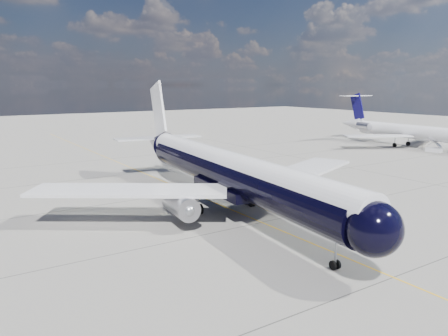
# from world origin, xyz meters

# --- Properties ---
(ground) EXTENTS (320.00, 320.00, 0.00)m
(ground) POSITION_xyz_m (0.00, 30.00, 0.00)
(ground) COLOR gray
(ground) RESTS_ON ground
(taxiway_centerline) EXTENTS (0.16, 160.00, 0.01)m
(taxiway_centerline) POSITION_xyz_m (0.00, 25.00, 0.00)
(taxiway_centerline) COLOR #E7AF0C
(taxiway_centerline) RESTS_ON ground
(main_airliner) EXTENTS (39.66, 48.52, 14.02)m
(main_airliner) POSITION_xyz_m (-0.53, 15.82, 4.35)
(main_airliner) COLOR black
(main_airliner) RESTS_ON ground
(regional_jet) EXTENTS (29.54, 33.95, 11.50)m
(regional_jet) POSITION_xyz_m (59.47, 36.99, 3.63)
(regional_jet) COLOR silver
(regional_jet) RESTS_ON ground
(boarding_stair) EXTENTS (2.73, 3.17, 3.08)m
(boarding_stair) POSITION_xyz_m (58.03, 27.37, 0.57)
(boarding_stair) COLOR silver
(boarding_stair) RESTS_ON ground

